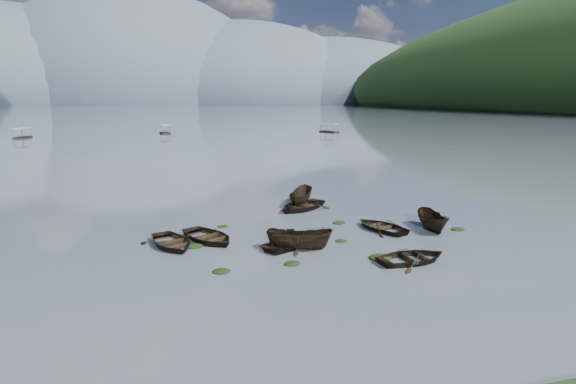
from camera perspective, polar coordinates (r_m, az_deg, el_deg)
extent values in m
plane|color=slate|center=(24.78, 7.38, -10.01)|extent=(2400.00, 2400.00, 0.00)
ellipsoid|color=#475666|center=(954.84, -30.86, 9.53)|extent=(520.00, 520.00, 280.00)
ellipsoid|color=#475666|center=(922.66, -18.64, 10.54)|extent=(520.00, 520.00, 340.00)
ellipsoid|color=#475666|center=(933.22, -6.07, 11.08)|extent=(520.00, 520.00, 260.00)
ellipsoid|color=#475666|center=(978.23, 4.59, 11.13)|extent=(520.00, 520.00, 220.00)
imported|color=black|center=(30.15, -10.09, -6.11)|extent=(5.12, 5.67, 0.97)
imported|color=black|center=(28.72, 0.42, -6.83)|extent=(5.26, 5.01, 0.89)
imported|color=black|center=(28.08, 1.42, -7.27)|extent=(4.39, 3.01, 1.59)
imported|color=black|center=(32.81, 11.74, -4.70)|extent=(4.35, 5.05, 0.88)
imported|color=black|center=(26.99, 15.54, -8.51)|extent=(4.53, 3.44, 0.88)
imported|color=black|center=(33.82, 17.86, -4.53)|extent=(2.32, 4.26, 1.56)
imported|color=black|center=(29.56, -14.59, -6.67)|extent=(4.41, 5.22, 0.92)
imported|color=black|center=(37.96, 1.69, -2.21)|extent=(6.13, 5.75, 1.03)
imported|color=black|center=(39.87, 1.60, -1.53)|extent=(3.58, 4.48, 1.65)
ellipsoid|color=black|center=(25.61, 0.53, -9.17)|extent=(0.96, 0.79, 0.21)
ellipsoid|color=black|center=(24.81, -8.45, -10.02)|extent=(0.99, 0.80, 0.22)
ellipsoid|color=black|center=(27.01, 11.66, -8.30)|extent=(1.36, 1.09, 0.29)
ellipsoid|color=black|center=(29.75, 6.74, -6.24)|extent=(0.79, 0.67, 0.18)
ellipsoid|color=black|center=(34.25, 20.76, -4.53)|extent=(1.02, 0.81, 0.21)
ellipsoid|color=black|center=(29.09, -11.74, -6.84)|extent=(1.11, 0.89, 0.23)
ellipsoid|color=black|center=(33.13, -8.31, -4.41)|extent=(0.85, 0.71, 0.18)
ellipsoid|color=black|center=(33.92, 6.48, -3.98)|extent=(0.99, 0.79, 0.22)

